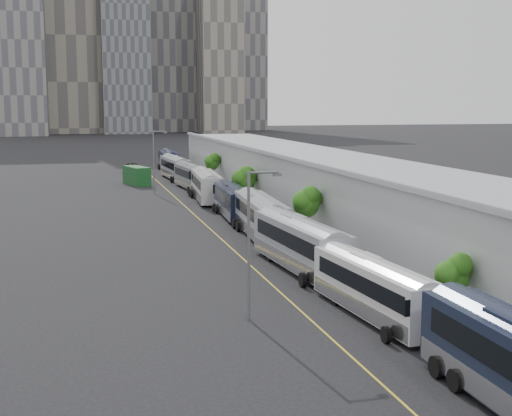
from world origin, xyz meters
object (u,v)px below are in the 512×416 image
object	(u,v)px
bus_3	(300,248)
suv	(133,168)
bus_8	(175,170)
street_lamp_far	(155,158)
bus_6	(206,188)
bus_2	(374,294)
bus_4	(260,220)
bus_5	(233,204)
shipping_container	(137,176)
bus_9	(169,163)
street_lamp_near	(252,235)
bus_7	(192,179)

from	to	relation	value
bus_3	suv	size ratio (longest dim) A/B	2.23
bus_8	street_lamp_far	bearing A→B (deg)	-109.46
bus_8	suv	size ratio (longest dim) A/B	2.16
bus_6	bus_2	bearing A→B (deg)	-85.63
bus_6	bus_4	bearing A→B (deg)	-85.21
bus_3	suv	world-z (taller)	bus_3
bus_2	suv	bearing A→B (deg)	89.22
bus_5	bus_3	bearing A→B (deg)	-88.22
shipping_container	bus_9	bearing A→B (deg)	54.56
bus_9	bus_2	bearing A→B (deg)	-87.83
bus_4	street_lamp_far	world-z (taller)	street_lamp_far
bus_6	suv	xyz separation A→B (m)	(-6.09, 41.67, -0.81)
bus_2	bus_3	xyz separation A→B (m)	(-0.49, 12.85, 0.21)
bus_5	suv	bearing A→B (deg)	99.79
bus_4	bus_6	bearing A→B (deg)	94.27
bus_3	street_lamp_far	world-z (taller)	street_lamp_far
bus_9	street_lamp_near	world-z (taller)	street_lamp_near
bus_7	suv	world-z (taller)	bus_7
bus_4	bus_8	size ratio (longest dim) A/B	1.03
bus_3	street_lamp_near	size ratio (longest dim) A/B	1.58
bus_9	bus_6	bearing A→B (deg)	-88.54
bus_4	bus_8	xyz separation A→B (m)	(-0.52, 54.48, -0.05)
bus_6	bus_9	xyz separation A→B (m)	(0.69, 42.55, -0.02)
bus_3	bus_8	size ratio (longest dim) A/B	1.03
bus_8	bus_9	bearing A→B (deg)	83.41
bus_3	shipping_container	size ratio (longest dim) A/B	2.17
bus_3	street_lamp_far	bearing A→B (deg)	92.14
street_lamp_near	street_lamp_far	bearing A→B (deg)	88.86
bus_3	bus_5	size ratio (longest dim) A/B	1.12
bus_2	bus_4	bearing A→B (deg)	85.28
bus_3	bus_4	distance (m)	13.88
street_lamp_near	street_lamp_far	size ratio (longest dim) A/B	0.99
bus_7	street_lamp_near	bearing A→B (deg)	-100.83
bus_6	suv	bearing A→B (deg)	102.35
bus_4	shipping_container	bearing A→B (deg)	102.48
bus_7	bus_9	distance (m)	29.45
bus_4	shipping_container	world-z (taller)	bus_4
bus_8	suv	world-z (taller)	bus_8
bus_3	bus_6	bearing A→B (deg)	85.66
bus_8	suv	xyz separation A→B (m)	(-5.93, 13.79, -0.79)
bus_7	suv	bearing A→B (deg)	97.89
bus_3	bus_4	bearing A→B (deg)	83.72
bus_3	street_lamp_far	distance (m)	50.07
bus_2	bus_5	xyz separation A→B (m)	(0.12, 39.26, 0.03)
shipping_container	suv	bearing A→B (deg)	71.75
street_lamp_near	bus_7	bearing A→B (deg)	83.80
bus_9	street_lamp_near	size ratio (longest dim) A/B	1.54
bus_2	suv	world-z (taller)	bus_2
bus_5	street_lamp_near	size ratio (longest dim) A/B	1.41
bus_7	shipping_container	world-z (taller)	bus_7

